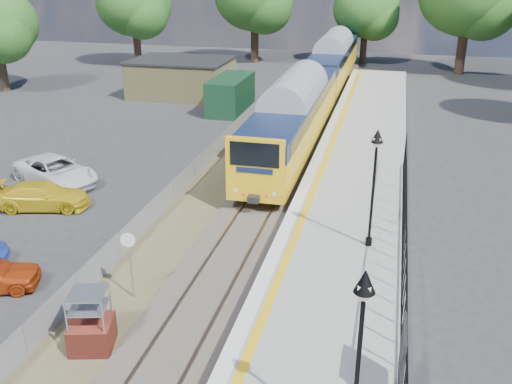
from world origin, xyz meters
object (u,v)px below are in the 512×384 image
(train, at_px, (318,80))
(speed_sign, at_px, (129,255))
(victorian_lamp_south, at_px, (362,322))
(car_yellow, at_px, (42,196))
(car_white, at_px, (56,171))
(brick_plinth, at_px, (91,322))
(victorian_lamp_north, at_px, (375,161))

(train, relative_size, speed_sign, 15.80)
(victorian_lamp_south, xyz_separation_m, train, (-5.50, 33.79, -1.96))
(victorian_lamp_south, distance_m, car_yellow, 19.89)
(victorian_lamp_south, xyz_separation_m, car_white, (-16.64, 14.89, -3.59))
(car_white, bearing_deg, brick_plinth, -119.42)
(victorian_lamp_south, bearing_deg, speed_sign, 144.52)
(victorian_lamp_north, height_order, speed_sign, victorian_lamp_north)
(victorian_lamp_south, height_order, train, victorian_lamp_south)
(train, bearing_deg, car_white, -120.52)
(victorian_lamp_south, bearing_deg, victorian_lamp_north, 91.15)
(brick_plinth, bearing_deg, car_white, 125.73)
(brick_plinth, bearing_deg, speed_sign, 89.70)
(brick_plinth, distance_m, car_yellow, 11.72)
(train, bearing_deg, speed_sign, -95.09)
(brick_plinth, relative_size, car_yellow, 0.46)
(speed_sign, bearing_deg, car_white, 123.85)
(speed_sign, relative_size, car_yellow, 0.59)
(train, height_order, car_yellow, train)
(victorian_lamp_south, height_order, car_yellow, victorian_lamp_south)
(victorian_lamp_south, bearing_deg, car_yellow, 142.47)
(train, height_order, speed_sign, train)
(train, height_order, car_white, train)
(car_white, bearing_deg, car_yellow, -134.29)
(train, bearing_deg, victorian_lamp_north, -77.44)
(victorian_lamp_north, height_order, brick_plinth, victorian_lamp_north)
(victorian_lamp_south, xyz_separation_m, car_yellow, (-15.50, 11.91, -3.67))
(victorian_lamp_south, height_order, car_white, victorian_lamp_south)
(victorian_lamp_north, relative_size, car_yellow, 1.06)
(brick_plinth, bearing_deg, victorian_lamp_south, -19.91)
(train, relative_size, brick_plinth, 20.36)
(speed_sign, height_order, car_yellow, speed_sign)
(victorian_lamp_south, xyz_separation_m, victorian_lamp_north, (-0.20, 10.00, 0.00))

